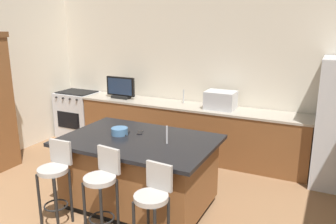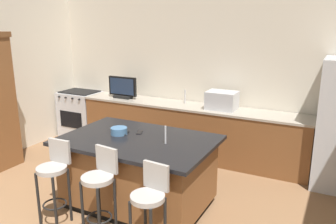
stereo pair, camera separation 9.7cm
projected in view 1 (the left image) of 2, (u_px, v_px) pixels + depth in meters
The scene contains 14 objects.
wall_back at pixel (202, 71), 6.07m from camera, with size 6.41×0.12×2.89m, color beige.
counter_back at pixel (188, 130), 6.04m from camera, with size 4.05×0.62×0.91m.
kitchen_island at pixel (139, 172), 4.37m from camera, with size 1.88×1.26×0.91m.
range_oven at pixel (78, 114), 7.06m from camera, with size 0.77×0.63×0.93m.
microwave at pixel (221, 100), 5.64m from camera, with size 0.48×0.36×0.29m, color #B7BABF.
tv_monitor at pixel (121, 88), 6.39m from camera, with size 0.58×0.16×0.40m.
sink_faucet_back at pixel (184, 96), 6.03m from camera, with size 0.02×0.02×0.24m, color #B2B2B7.
sink_faucet_island at pixel (167, 135), 4.06m from camera, with size 0.02×0.02×0.22m, color #B2B2B7.
bar_stool_left at pixel (56, 176), 3.94m from camera, with size 0.34×0.34×1.00m.
bar_stool_center at pixel (102, 186), 3.66m from camera, with size 0.34×0.35×1.02m.
bar_stool_right at pixel (153, 204), 3.39m from camera, with size 0.34×0.35×0.97m.
fruit_bowl at pixel (120, 131), 4.40m from camera, with size 0.21×0.21×0.09m, color #3F668C.
cell_phone at pixel (140, 132), 4.48m from camera, with size 0.07×0.15×0.01m, color black.
tv_remote at pixel (126, 133), 4.43m from camera, with size 0.04×0.17×0.02m, color black.
Camera 1 is at (2.12, -1.35, 2.32)m, focal length 37.05 mm.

